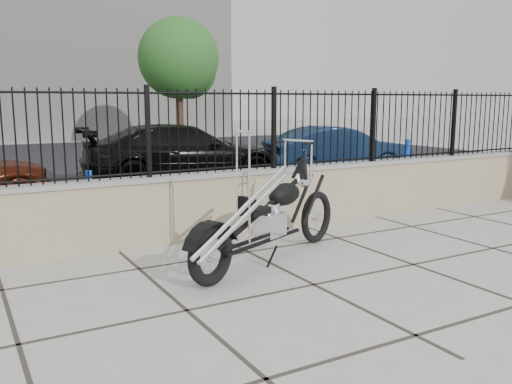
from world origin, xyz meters
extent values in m
plane|color=#99968E|center=(0.00, 0.00, 0.00)|extent=(90.00, 90.00, 0.00)
plane|color=black|center=(0.00, 12.50, 0.00)|extent=(30.00, 30.00, 0.00)
cube|color=gray|center=(0.00, 2.50, 0.48)|extent=(14.00, 0.36, 0.96)
cube|color=black|center=(0.00, 2.50, 1.56)|extent=(14.00, 0.08, 1.20)
cube|color=beige|center=(0.00, 26.50, 4.00)|extent=(22.00, 6.00, 8.00)
imported|color=black|center=(1.65, 7.83, 0.71)|extent=(5.12, 2.54, 1.43)
imported|color=#0F1E37|center=(5.82, 7.04, 0.66)|extent=(4.18, 2.18, 1.31)
cylinder|color=#0B2DA7|center=(-1.41, 4.36, 0.43)|extent=(0.11, 0.11, 0.87)
cylinder|color=#0B42AA|center=(3.15, 4.81, 0.49)|extent=(0.13, 0.13, 0.98)
cylinder|color=blue|center=(6.24, 4.88, 0.54)|extent=(0.14, 0.14, 1.08)
cylinder|color=#382619|center=(4.89, 16.18, 1.51)|extent=(0.30, 0.30, 3.02)
sphere|color=#2A6224|center=(4.89, 16.18, 3.83)|extent=(3.22, 3.22, 3.22)
camera|label=1|loc=(-3.36, -4.64, 2.00)|focal=38.00mm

